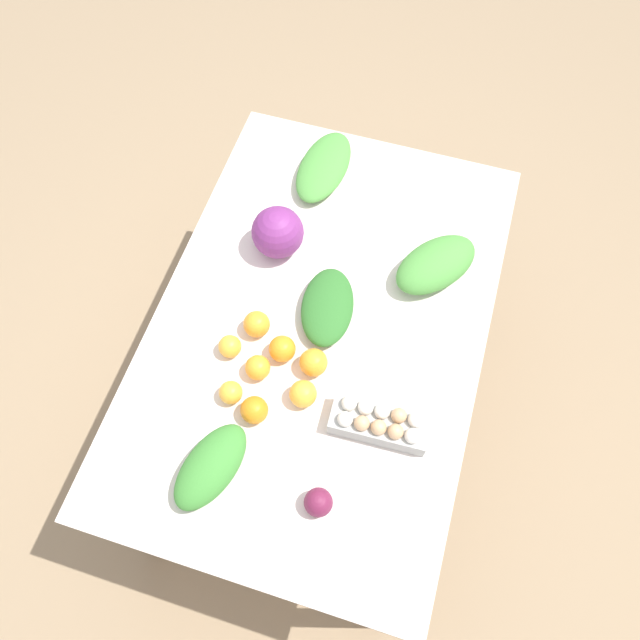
% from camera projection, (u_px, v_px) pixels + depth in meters
% --- Properties ---
extents(ground_plane, '(8.00, 8.00, 0.00)m').
position_uv_depth(ground_plane, '(320.00, 406.00, 2.50)').
color(ground_plane, '#937A5B').
extents(dining_table, '(1.48, 0.96, 0.74)m').
position_uv_depth(dining_table, '(320.00, 336.00, 1.92)').
color(dining_table, silver).
rests_on(dining_table, ground_plane).
extents(cabbage_purple, '(0.16, 0.16, 0.16)m').
position_uv_depth(cabbage_purple, '(278.00, 232.00, 1.89)').
color(cabbage_purple, '#7A2D75').
rests_on(cabbage_purple, dining_table).
extents(egg_carton, '(0.11, 0.27, 0.09)m').
position_uv_depth(egg_carton, '(380.00, 423.00, 1.66)').
color(egg_carton, '#A8A8A3').
rests_on(egg_carton, dining_table).
extents(greens_bunch_chard, '(0.28, 0.19, 0.07)m').
position_uv_depth(greens_bunch_chard, '(327.00, 307.00, 1.82)').
color(greens_bunch_chard, '#2D6B28').
rests_on(greens_bunch_chard, dining_table).
extents(greens_bunch_dandelion, '(0.28, 0.20, 0.09)m').
position_uv_depth(greens_bunch_dandelion, '(211.00, 466.00, 1.60)').
color(greens_bunch_dandelion, '#3D8433').
rests_on(greens_bunch_dandelion, dining_table).
extents(greens_bunch_kale, '(0.32, 0.18, 0.07)m').
position_uv_depth(greens_bunch_kale, '(324.00, 167.00, 2.07)').
color(greens_bunch_kale, '#4C933D').
rests_on(greens_bunch_kale, dining_table).
extents(greens_bunch_beet_tops, '(0.32, 0.30, 0.10)m').
position_uv_depth(greens_bunch_beet_tops, '(436.00, 264.00, 1.87)').
color(greens_bunch_beet_tops, '#4C933D').
rests_on(greens_bunch_beet_tops, dining_table).
extents(beet_root, '(0.07, 0.07, 0.07)m').
position_uv_depth(beet_root, '(318.00, 502.00, 1.57)').
color(beet_root, maroon).
rests_on(beet_root, dining_table).
extents(orange_0, '(0.07, 0.07, 0.07)m').
position_uv_depth(orange_0, '(231.00, 392.00, 1.70)').
color(orange_0, '#F9A833').
rests_on(orange_0, dining_table).
extents(orange_1, '(0.07, 0.07, 0.07)m').
position_uv_depth(orange_1, '(258.00, 368.00, 1.74)').
color(orange_1, orange).
rests_on(orange_1, dining_table).
extents(orange_2, '(0.08, 0.08, 0.08)m').
position_uv_depth(orange_2, '(303.00, 394.00, 1.70)').
color(orange_2, '#F9A833').
rests_on(orange_2, dining_table).
extents(orange_3, '(0.08, 0.08, 0.08)m').
position_uv_depth(orange_3, '(282.00, 349.00, 1.76)').
color(orange_3, orange).
rests_on(orange_3, dining_table).
extents(orange_4, '(0.08, 0.08, 0.08)m').
position_uv_depth(orange_4, '(313.00, 362.00, 1.74)').
color(orange_4, orange).
rests_on(orange_4, dining_table).
extents(orange_5, '(0.08, 0.08, 0.08)m').
position_uv_depth(orange_5, '(257.00, 324.00, 1.79)').
color(orange_5, orange).
rests_on(orange_5, dining_table).
extents(orange_6, '(0.07, 0.07, 0.07)m').
position_uv_depth(orange_6, '(230.00, 346.00, 1.77)').
color(orange_6, '#F9A833').
rests_on(orange_6, dining_table).
extents(orange_7, '(0.08, 0.08, 0.08)m').
position_uv_depth(orange_7, '(254.00, 410.00, 1.68)').
color(orange_7, orange).
rests_on(orange_7, dining_table).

